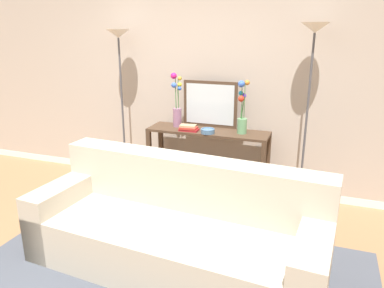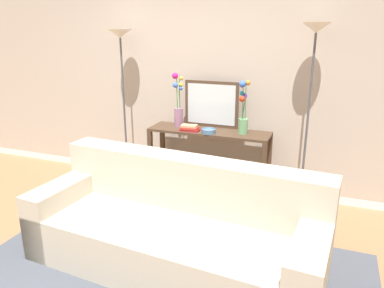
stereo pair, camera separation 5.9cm
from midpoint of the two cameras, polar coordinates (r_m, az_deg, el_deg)
The scene contains 13 objects.
ground_plane at distance 3.38m, azimuth -12.26°, elevation -18.29°, with size 16.00×16.00×0.02m, color #936B47.
back_wall at distance 4.62m, azimuth 0.13°, elevation 9.97°, with size 12.00×0.15×2.69m.
area_rug at distance 3.25m, azimuth -3.99°, elevation -19.20°, with size 3.25×1.78×0.01m.
couch at distance 3.20m, azimuth -2.81°, elevation -13.19°, with size 2.49×1.09×0.88m.
console_table at distance 4.37m, azimuth 2.02°, elevation -0.96°, with size 1.41×0.39×0.81m.
floor_lamp_left at distance 4.63m, azimuth -11.33°, elevation 11.76°, with size 0.28×0.28×1.92m.
floor_lamp_right at distance 3.97m, azimuth 17.39°, elevation 11.17°, with size 0.28×0.28×1.99m.
wall_mirror at distance 4.39m, azimuth 2.38°, elevation 6.10°, with size 0.65×0.02×0.54m.
vase_tall_flowers at distance 4.41m, azimuth -2.72°, elevation 5.70°, with size 0.13×0.11×0.64m.
vase_short_flowers at distance 4.14m, azimuth 7.28°, elevation 4.86°, with size 0.12×0.13×0.59m.
fruit_bowl at distance 4.16m, azimuth 2.01°, elevation 2.02°, with size 0.16×0.16×0.05m.
book_stack at distance 4.26m, azimuth -0.93°, elevation 2.45°, with size 0.22×0.14×0.07m.
book_row_under_console at distance 4.70m, azimuth -3.46°, elevation -6.24°, with size 0.24×0.17×0.13m.
Camera 1 is at (1.53, -2.29, 1.94)m, focal length 34.87 mm.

